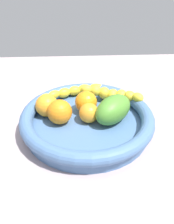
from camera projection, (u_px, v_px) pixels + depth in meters
kitchen_counter at (87, 132)px, 62.50cm from camera, size 120.00×120.00×3.00cm
fruit_bowl at (87, 119)px, 60.05cm from camera, size 35.69×35.69×5.75cm
banana_draped_left at (112, 94)px, 67.15cm from camera, size 9.86×18.33×5.29cm
banana_draped_right at (70, 92)px, 70.15cm from camera, size 10.16×20.85×3.45cm
orange_front at (60, 111)px, 58.46cm from camera, size 6.61×6.61×6.61cm
orange_mid_left at (47, 106)px, 61.25cm from camera, size 6.30×6.30×6.30cm
orange_mid_right at (89, 114)px, 58.67cm from camera, size 5.37×5.37×5.37cm
orange_rear at (85, 102)px, 62.77cm from camera, size 6.32×6.32×6.32cm
mango_green at (113, 110)px, 58.46cm from camera, size 13.74×13.68×7.39cm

